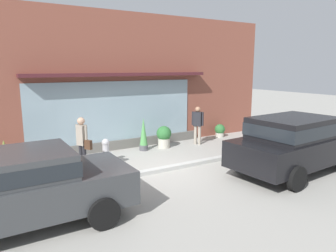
% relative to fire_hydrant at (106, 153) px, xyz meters
% --- Properties ---
extents(ground_plane, '(60.00, 60.00, 0.00)m').
position_rel_fire_hydrant_xyz_m(ground_plane, '(1.39, -1.08, -0.47)').
color(ground_plane, '#9E9B93').
extents(curb_strip, '(14.00, 0.24, 0.12)m').
position_rel_fire_hydrant_xyz_m(curb_strip, '(1.39, -1.28, -0.41)').
color(curb_strip, '#B2B2AD').
rests_on(curb_strip, ground_plane).
extents(storefront, '(14.00, 0.81, 5.20)m').
position_rel_fire_hydrant_xyz_m(storefront, '(1.38, 2.10, 2.07)').
color(storefront, brown).
rests_on(storefront, ground_plane).
extents(fire_hydrant, '(0.39, 0.35, 0.93)m').
position_rel_fire_hydrant_xyz_m(fire_hydrant, '(0.00, 0.00, 0.00)').
color(fire_hydrant, '#B2B2B7').
rests_on(fire_hydrant, ground_plane).
extents(pedestrian_with_handbag, '(0.36, 0.59, 1.68)m').
position_rel_fire_hydrant_xyz_m(pedestrian_with_handbag, '(-0.74, -0.04, 0.50)').
color(pedestrian_with_handbag, '#232328').
rests_on(pedestrian_with_handbag, ground_plane).
extents(pedestrian_passerby, '(0.35, 0.43, 1.57)m').
position_rel_fire_hydrant_xyz_m(pedestrian_passerby, '(4.29, 0.92, 0.45)').
color(pedestrian_passerby, '#9E9384').
rests_on(pedestrian_passerby, ground_plane).
extents(parked_car_black, '(4.53, 2.29, 1.70)m').
position_rel_fire_hydrant_xyz_m(parked_car_black, '(4.70, -3.41, 0.49)').
color(parked_car_black, black).
rests_on(parked_car_black, ground_plane).
extents(parked_car_dark_gray, '(4.29, 2.05, 1.54)m').
position_rel_fire_hydrant_xyz_m(parked_car_dark_gray, '(-2.82, -2.79, 0.41)').
color(parked_car_dark_gray, '#383A3D').
rests_on(parked_car_dark_gray, ground_plane).
extents(potted_plant_near_hydrant, '(0.34, 0.34, 1.26)m').
position_rel_fire_hydrant_xyz_m(potted_plant_near_hydrant, '(1.96, 1.23, 0.14)').
color(potted_plant_near_hydrant, '#4C4C51').
rests_on(potted_plant_near_hydrant, ground_plane).
extents(potted_plant_low_front, '(0.59, 0.59, 0.87)m').
position_rel_fire_hydrant_xyz_m(potted_plant_low_front, '(2.83, 1.17, -0.00)').
color(potted_plant_low_front, '#B7B2A3').
rests_on(potted_plant_low_front, ground_plane).
extents(potted_plant_trailing_edge, '(0.46, 0.46, 0.59)m').
position_rel_fire_hydrant_xyz_m(potted_plant_trailing_edge, '(5.99, 1.52, -0.17)').
color(potted_plant_trailing_edge, '#B7B2A3').
rests_on(potted_plant_trailing_edge, ground_plane).
extents(potted_plant_corner_tall, '(0.43, 0.43, 0.97)m').
position_rel_fire_hydrant_xyz_m(potted_plant_corner_tall, '(-2.78, 1.25, -0.01)').
color(potted_plant_corner_tall, '#9E6042').
rests_on(potted_plant_corner_tall, ground_plane).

